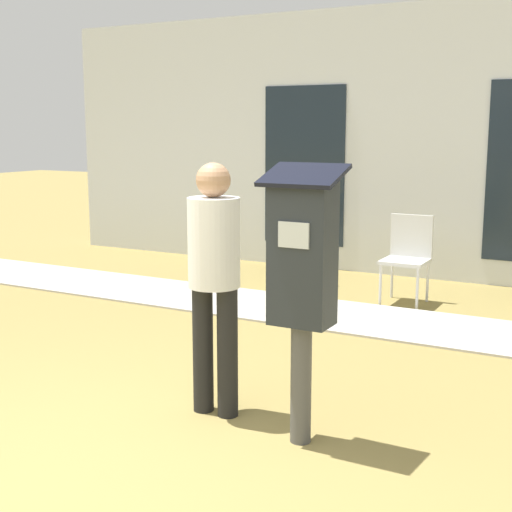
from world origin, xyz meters
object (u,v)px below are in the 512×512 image
object	(u,v)px
outdoor_chair_middle	(408,251)
person_standing	(214,269)
outdoor_chair_left	(296,239)
parking_meter	(302,269)

from	to	relation	value
outdoor_chair_middle	person_standing	bearing A→B (deg)	-102.36
outdoor_chair_left	outdoor_chair_middle	size ratio (longest dim) A/B	1.00
outdoor_chair_left	outdoor_chair_middle	xyz separation A→B (m)	(1.37, -0.20, 0.00)
parking_meter	outdoor_chair_middle	bearing A→B (deg)	97.08
parking_meter	outdoor_chair_middle	world-z (taller)	parking_meter
parking_meter	outdoor_chair_middle	xyz separation A→B (m)	(-0.44, 3.57, -0.49)
parking_meter	outdoor_chair_middle	distance (m)	3.63
outdoor_chair_middle	parking_meter	bearing A→B (deg)	-91.85
person_standing	outdoor_chair_left	bearing A→B (deg)	83.86
person_standing	outdoor_chair_middle	xyz separation A→B (m)	(0.21, 3.44, -0.40)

